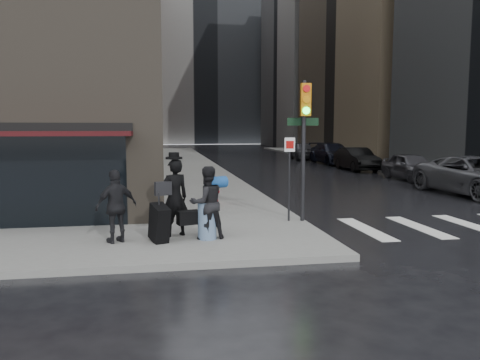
% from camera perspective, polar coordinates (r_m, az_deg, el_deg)
% --- Properties ---
extents(ground, '(140.00, 140.00, 0.00)m').
position_cam_1_polar(ground, '(11.52, 1.03, -7.65)').
color(ground, black).
rests_on(ground, ground).
extents(sidewalk_left, '(4.00, 50.00, 0.15)m').
position_cam_1_polar(sidewalk_left, '(38.14, -6.53, 2.20)').
color(sidewalk_left, slate).
rests_on(sidewalk_left, ground).
extents(sidewalk_right, '(3.00, 50.00, 0.15)m').
position_cam_1_polar(sidewalk_right, '(41.15, 12.61, 2.39)').
color(sidewalk_right, slate).
rests_on(sidewalk_right, ground).
extents(bldg_left_far, '(22.00, 20.00, 26.00)m').
position_cam_1_polar(bldg_left_far, '(74.50, -18.57, 13.87)').
color(bldg_left_far, maroon).
rests_on(bldg_left_far, ground).
extents(bldg_right_far, '(22.00, 20.00, 25.00)m').
position_cam_1_polar(bldg_right_far, '(75.11, 12.73, 13.59)').
color(bldg_right_far, gray).
rests_on(bldg_right_far, ground).
extents(bldg_distant, '(40.00, 12.00, 32.00)m').
position_cam_1_polar(bldg_distant, '(90.32, -4.59, 14.70)').
color(bldg_distant, gray).
rests_on(bldg_distant, ground).
extents(man_overcoat, '(1.06, 1.35, 2.09)m').
position_cam_1_polar(man_overcoat, '(11.41, -8.36, -2.60)').
color(man_overcoat, black).
rests_on(man_overcoat, ground).
extents(man_jeans, '(1.27, 0.87, 1.74)m').
position_cam_1_polar(man_jeans, '(11.13, -4.11, -2.78)').
color(man_jeans, black).
rests_on(man_jeans, ground).
extents(man_greycoat, '(1.07, 0.85, 1.70)m').
position_cam_1_polar(man_greycoat, '(11.13, -14.84, -3.11)').
color(man_greycoat, black).
rests_on(man_greycoat, ground).
extents(traffic_light, '(0.99, 0.49, 3.96)m').
position_cam_1_polar(traffic_light, '(13.22, 7.69, 5.91)').
color(traffic_light, black).
rests_on(traffic_light, ground).
extents(fire_hydrant, '(0.41, 0.31, 0.70)m').
position_cam_1_polar(fire_hydrant, '(16.69, -3.19, -1.68)').
color(fire_hydrant, '#A50A14').
rests_on(fire_hydrant, ground).
extents(parked_car_0, '(2.96, 5.96, 1.62)m').
position_cam_1_polar(parked_car_0, '(21.80, 26.92, 0.44)').
color(parked_car_0, '#505055').
rests_on(parked_car_0, ground).
extents(parked_car_1, '(1.79, 4.34, 1.47)m').
position_cam_1_polar(parked_car_1, '(26.93, 20.11, 1.57)').
color(parked_car_1, '#3C3B40').
rests_on(parked_car_1, ground).
extents(parked_car_2, '(1.68, 4.62, 1.51)m').
position_cam_1_polar(parked_car_2, '(31.95, 14.03, 2.49)').
color(parked_car_2, black).
rests_on(parked_car_2, ground).
extents(parked_car_3, '(2.44, 5.73, 1.65)m').
position_cam_1_polar(parked_car_3, '(37.59, 11.18, 3.21)').
color(parked_car_3, black).
rests_on(parked_car_3, ground).
extents(parked_car_4, '(2.24, 4.74, 1.57)m').
position_cam_1_polar(parked_car_4, '(42.96, 7.61, 3.59)').
color(parked_car_4, '#444449').
rests_on(parked_car_4, ground).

